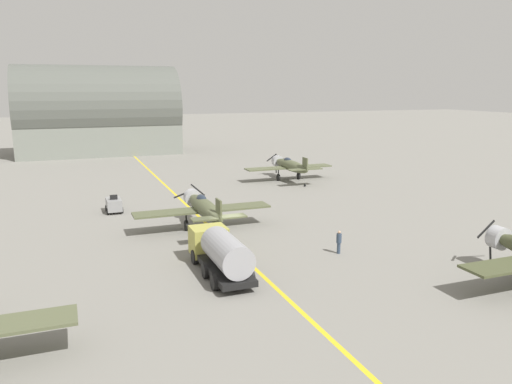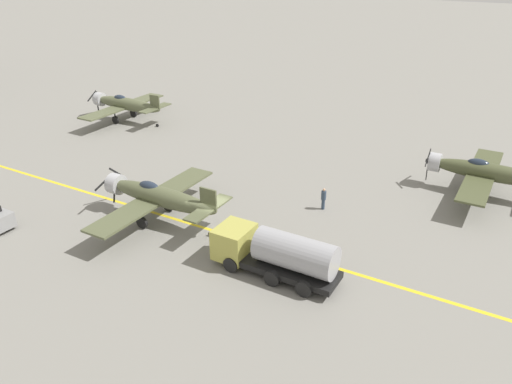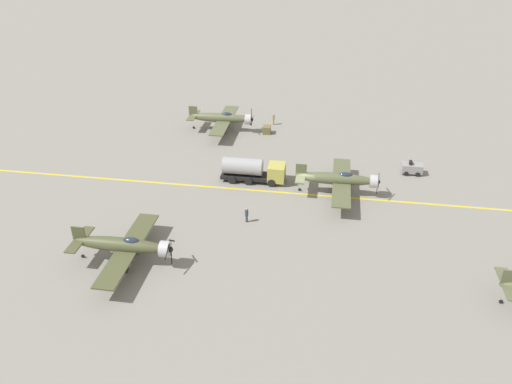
# 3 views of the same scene
# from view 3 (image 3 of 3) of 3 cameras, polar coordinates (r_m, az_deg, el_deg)

# --- Properties ---
(ground_plane) EXTENTS (400.00, 400.00, 0.00)m
(ground_plane) POSITION_cam_3_polar(r_m,az_deg,el_deg) (60.26, 5.35, -0.24)
(ground_plane) COLOR gray
(taxiway_stripe) EXTENTS (0.30, 160.00, 0.01)m
(taxiway_stripe) POSITION_cam_3_polar(r_m,az_deg,el_deg) (60.26, 5.35, -0.24)
(taxiway_stripe) COLOR yellow
(taxiway_stripe) RESTS_ON ground
(airplane_near_left) EXTENTS (12.00, 9.98, 3.80)m
(airplane_near_left) POSITION_cam_3_polar(r_m,az_deg,el_deg) (76.82, -3.89, 8.42)
(airplane_near_left) COLOR #585E3F
(airplane_near_left) RESTS_ON ground
(airplane_near_right) EXTENTS (12.00, 9.98, 3.65)m
(airplane_near_right) POSITION_cam_3_polar(r_m,az_deg,el_deg) (49.53, -14.81, -5.92)
(airplane_near_right) COLOR #494E2F
(airplane_near_right) RESTS_ON ground
(airplane_mid_center) EXTENTS (12.00, 9.98, 3.65)m
(airplane_mid_center) POSITION_cam_3_polar(r_m,az_deg,el_deg) (59.87, 9.44, 1.45)
(airplane_mid_center) COLOR #565B3C
(airplane_mid_center) RESTS_ON ground
(fuel_tanker) EXTENTS (2.67, 8.00, 2.98)m
(fuel_tanker) POSITION_cam_3_polar(r_m,az_deg,el_deg) (62.24, -0.29, 2.54)
(fuel_tanker) COLOR black
(fuel_tanker) RESTS_ON ground
(tow_tractor) EXTENTS (1.57, 2.60, 1.79)m
(tow_tractor) POSITION_cam_3_polar(r_m,az_deg,el_deg) (67.29, 17.39, 2.61)
(tow_tractor) COLOR gray
(tow_tractor) RESTS_ON ground
(ground_crew_walking) EXTENTS (0.40, 0.40, 1.82)m
(ground_crew_walking) POSITION_cam_3_polar(r_m,az_deg,el_deg) (79.22, 2.00, 8.37)
(ground_crew_walking) COLOR tan
(ground_crew_walking) RESTS_ON ground
(ground_crew_inspecting) EXTENTS (0.38, 0.38, 1.76)m
(ground_crew_inspecting) POSITION_cam_3_polar(r_m,az_deg,el_deg) (54.38, -1.08, -2.58)
(ground_crew_inspecting) COLOR #334256
(ground_crew_inspecting) RESTS_ON ground
(supply_crate_by_tanker) EXTENTS (1.42, 1.20, 1.14)m
(supply_crate_by_tanker) POSITION_cam_3_polar(r_m,az_deg,el_deg) (76.22, 1.24, 7.13)
(supply_crate_by_tanker) COLOR brown
(supply_crate_by_tanker) RESTS_ON ground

